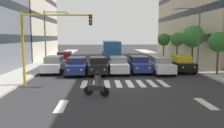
{
  "coord_description": "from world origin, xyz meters",
  "views": [
    {
      "loc": [
        1.9,
        17.03,
        3.7
      ],
      "look_at": [
        0.77,
        -3.16,
        1.19
      ],
      "focal_mm": 35.08,
      "sensor_mm": 36.0,
      "label": 1
    }
  ],
  "objects_px": {
    "traffic_light_gantry": "(44,36)",
    "car_0": "(181,64)",
    "street_lamp_right": "(49,32)",
    "motorcycle_with_rider": "(97,86)",
    "street_tree_2": "(177,39)",
    "car_6": "(54,64)",
    "car_5": "(77,66)",
    "car_2": "(139,64)",
    "car_4": "(98,65)",
    "street_lamp_left": "(194,32)",
    "street_tree_3": "(164,40)",
    "street_tree_0": "(219,42)",
    "car_3": "(118,65)",
    "bus_behind_traffic": "(111,48)",
    "street_tree_1": "(193,37)",
    "car_row2_0": "(64,58)",
    "car_1": "(161,65)"
  },
  "relations": [
    {
      "from": "traffic_light_gantry",
      "to": "car_0",
      "type": "bearing_deg",
      "value": -154.52
    },
    {
      "from": "street_lamp_right",
      "to": "motorcycle_with_rider",
      "type": "bearing_deg",
      "value": 113.15
    },
    {
      "from": "motorcycle_with_rider",
      "to": "street_tree_2",
      "type": "distance_m",
      "value": 22.38
    },
    {
      "from": "car_6",
      "to": "street_lamp_right",
      "type": "xyz_separation_m",
      "value": [
        1.42,
        -4.69,
        3.41
      ]
    },
    {
      "from": "car_5",
      "to": "traffic_light_gantry",
      "type": "relative_size",
      "value": 0.81
    },
    {
      "from": "car_5",
      "to": "car_2",
      "type": "bearing_deg",
      "value": -172.73
    },
    {
      "from": "car_6",
      "to": "car_4",
      "type": "bearing_deg",
      "value": 167.08
    },
    {
      "from": "traffic_light_gantry",
      "to": "street_lamp_left",
      "type": "relative_size",
      "value": 0.83
    },
    {
      "from": "car_2",
      "to": "motorcycle_with_rider",
      "type": "distance_m",
      "value": 9.8
    },
    {
      "from": "car_5",
      "to": "street_tree_3",
      "type": "distance_m",
      "value": 21.37
    },
    {
      "from": "street_tree_0",
      "to": "car_3",
      "type": "bearing_deg",
      "value": -10.69
    },
    {
      "from": "car_4",
      "to": "street_lamp_right",
      "type": "relative_size",
      "value": 0.66
    },
    {
      "from": "car_4",
      "to": "bus_behind_traffic",
      "type": "height_order",
      "value": "bus_behind_traffic"
    },
    {
      "from": "car_5",
      "to": "street_lamp_right",
      "type": "bearing_deg",
      "value": -56.34
    },
    {
      "from": "motorcycle_with_rider",
      "to": "street_tree_1",
      "type": "bearing_deg",
      "value": -132.17
    },
    {
      "from": "motorcycle_with_rider",
      "to": "traffic_light_gantry",
      "type": "xyz_separation_m",
      "value": [
        3.93,
        -3.06,
        3.12
      ]
    },
    {
      "from": "street_tree_0",
      "to": "traffic_light_gantry",
      "type": "bearing_deg",
      "value": 13.2
    },
    {
      "from": "street_tree_0",
      "to": "street_tree_2",
      "type": "distance_m",
      "value": 12.19
    },
    {
      "from": "bus_behind_traffic",
      "to": "street_tree_0",
      "type": "height_order",
      "value": "street_tree_0"
    },
    {
      "from": "traffic_light_gantry",
      "to": "street_lamp_left",
      "type": "height_order",
      "value": "street_lamp_left"
    },
    {
      "from": "car_row2_0",
      "to": "street_tree_1",
      "type": "distance_m",
      "value": 16.67
    },
    {
      "from": "car_4",
      "to": "street_tree_3",
      "type": "bearing_deg",
      "value": -124.87
    },
    {
      "from": "car_0",
      "to": "car_2",
      "type": "xyz_separation_m",
      "value": [
        4.47,
        0.26,
        0.0
      ]
    },
    {
      "from": "street_tree_2",
      "to": "street_tree_3",
      "type": "relative_size",
      "value": 1.02
    },
    {
      "from": "car_2",
      "to": "street_tree_0",
      "type": "xyz_separation_m",
      "value": [
        -7.13,
        2.18,
        2.32
      ]
    },
    {
      "from": "car_4",
      "to": "car_5",
      "type": "relative_size",
      "value": 1.0
    },
    {
      "from": "street_tree_3",
      "to": "car_2",
      "type": "bearing_deg",
      "value": 65.45
    },
    {
      "from": "car_6",
      "to": "car_2",
      "type": "bearing_deg",
      "value": 177.64
    },
    {
      "from": "car_row2_0",
      "to": "motorcycle_with_rider",
      "type": "bearing_deg",
      "value": 105.78
    },
    {
      "from": "car_1",
      "to": "car_6",
      "type": "bearing_deg",
      "value": -6.18
    },
    {
      "from": "car_5",
      "to": "street_lamp_right",
      "type": "distance_m",
      "value": 7.82
    },
    {
      "from": "car_2",
      "to": "car_row2_0",
      "type": "bearing_deg",
      "value": -39.62
    },
    {
      "from": "car_6",
      "to": "street_tree_1",
      "type": "distance_m",
      "value": 16.65
    },
    {
      "from": "street_lamp_left",
      "to": "car_6",
      "type": "bearing_deg",
      "value": 0.44
    },
    {
      "from": "motorcycle_with_rider",
      "to": "car_6",
      "type": "bearing_deg",
      "value": -63.84
    },
    {
      "from": "street_tree_1",
      "to": "bus_behind_traffic",
      "type": "bearing_deg",
      "value": -47.5
    },
    {
      "from": "car_4",
      "to": "car_0",
      "type": "bearing_deg",
      "value": -173.8
    },
    {
      "from": "car_6",
      "to": "street_tree_2",
      "type": "relative_size",
      "value": 1.05
    },
    {
      "from": "car_2",
      "to": "street_tree_0",
      "type": "height_order",
      "value": "street_tree_0"
    },
    {
      "from": "street_lamp_left",
      "to": "street_lamp_right",
      "type": "bearing_deg",
      "value": -15.87
    },
    {
      "from": "car_0",
      "to": "car_row2_0",
      "type": "relative_size",
      "value": 1.0
    },
    {
      "from": "car_0",
      "to": "car_4",
      "type": "bearing_deg",
      "value": 6.2
    },
    {
      "from": "car_3",
      "to": "car_5",
      "type": "height_order",
      "value": "same"
    },
    {
      "from": "car_2",
      "to": "street_tree_2",
      "type": "relative_size",
      "value": 1.05
    },
    {
      "from": "car_0",
      "to": "street_lamp_left",
      "type": "height_order",
      "value": "street_lamp_left"
    },
    {
      "from": "car_6",
      "to": "car_row2_0",
      "type": "xyz_separation_m",
      "value": [
        0.04,
        -6.94,
        0.0
      ]
    },
    {
      "from": "car_row2_0",
      "to": "street_lamp_right",
      "type": "height_order",
      "value": "street_lamp_right"
    },
    {
      "from": "street_tree_3",
      "to": "car_4",
      "type": "bearing_deg",
      "value": 55.13
    },
    {
      "from": "car_3",
      "to": "street_lamp_left",
      "type": "bearing_deg",
      "value": -173.8
    },
    {
      "from": "car_0",
      "to": "car_6",
      "type": "distance_m",
      "value": 13.25
    }
  ]
}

